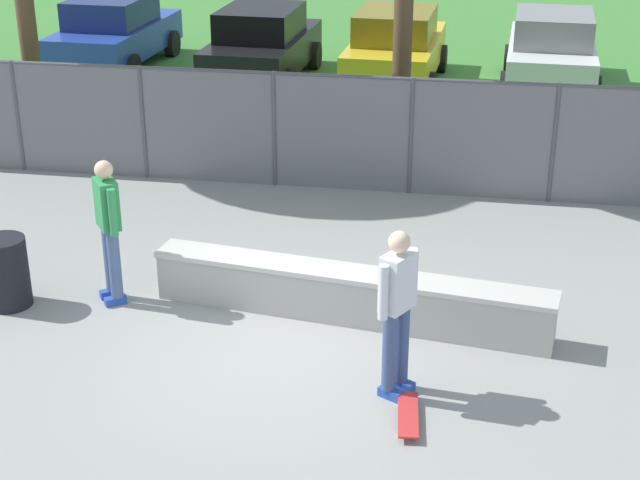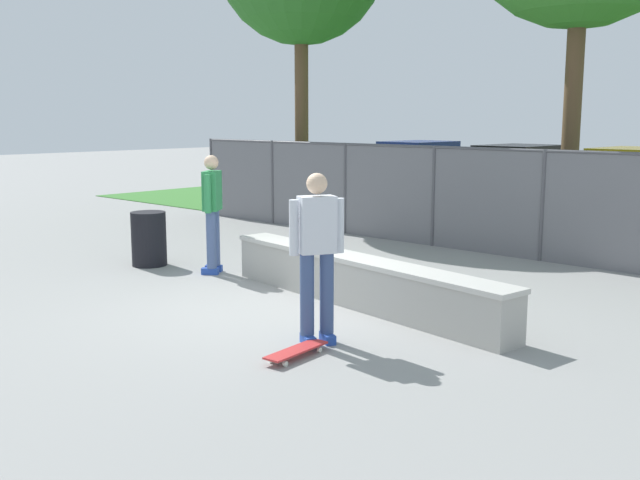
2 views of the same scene
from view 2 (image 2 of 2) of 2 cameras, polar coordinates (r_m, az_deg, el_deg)
ground_plane at (r=9.37m, az=-4.06°, el=-5.29°), size 80.00×80.00×0.00m
concrete_ledge at (r=9.43m, az=3.01°, el=-3.21°), size 4.84×1.15×0.63m
skateboarder at (r=7.72m, az=-0.24°, el=-0.80°), size 0.41×0.54×1.82m
skateboard at (r=7.47m, az=-1.85°, el=-8.56°), size 0.27×0.82×0.09m
chainlink_fence at (r=13.26m, az=12.66°, el=3.32°), size 15.24×0.07×1.87m
car_blue at (r=22.78m, az=7.77°, el=5.53°), size 2.14×4.27×1.66m
car_black at (r=20.27m, az=15.21°, el=4.80°), size 2.14×4.27×1.66m
car_yellow at (r=19.26m, az=23.25°, el=4.13°), size 2.14×4.27×1.66m
bystander at (r=11.37m, az=-8.34°, el=2.43°), size 0.43×0.50×1.82m
trash_bin at (r=12.24m, az=-13.12°, el=0.09°), size 0.56×0.56×0.88m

